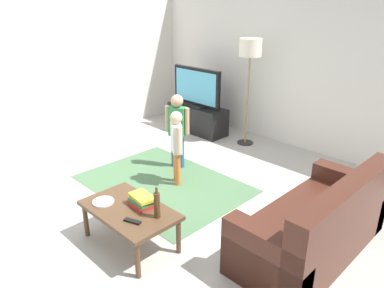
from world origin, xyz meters
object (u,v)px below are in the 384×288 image
Objects in this scene: couch at (320,228)px; coffee_table at (129,213)px; tv_stand at (197,119)px; tv at (197,88)px; child_near_tv at (177,124)px; bottle at (157,205)px; book_stack at (142,201)px; floor_lamp at (250,53)px; plate at (103,202)px; tv_remote at (132,221)px; child_center at (177,141)px.

couch reaches higher than coffee_table.
tv_stand is 0.60m from tv.
child_near_tv reaches higher than bottle.
book_stack is at bearing -54.74° from tv_stand.
floor_lamp is 5.58× the size of bottle.
bottle is 1.45× the size of plate.
tv is 5.00× the size of plate.
tv is 0.62× the size of floor_lamp.
plate is at bearing -159.86° from bottle.
floor_lamp is 10.47× the size of tv_remote.
coffee_table is (1.95, -2.94, -0.48)m from tv.
coffee_table is (0.92, -3.11, -1.17)m from floor_lamp.
floor_lamp is 1.74× the size of child_center.
couch is 1.80× the size of coffee_table.
floor_lamp reaches higher than tv_remote.
child_near_tv is 5.04× the size of plate.
floor_lamp is at bearing 141.04° from couch.
tv_remote is at bearing -70.59° from floor_lamp.
child_near_tv is 3.48× the size of bottle.
tv_stand is 3.51m from plate.
coffee_table is 4.55× the size of plate.
couch is at bearing -27.28° from tv_stand.
book_stack is at bearing 175.02° from bottle.
floor_lamp is at bearing 97.97° from child_center.
child_near_tv is (-2.46, 0.40, 0.38)m from couch.
bottle is at bearing -49.60° from child_center.
couch is 1.80m from tv_remote.
plate is (-0.50, 0.00, -0.00)m from tv_remote.
plate is (1.67, -3.08, 0.18)m from tv_stand.
couch reaches higher than plate.
book_stack is (2.01, -2.82, -0.37)m from tv.
tv is at bearing 124.53° from child_near_tv.
bottle is (0.27, -0.02, 0.08)m from book_stack.
child_center is (1.29, -1.69, -0.23)m from tv.
plate is at bearing -141.71° from couch.
child_center is 1.43m from coffee_table.
book_stack is 0.30m from tv_remote.
tv_stand is 7.06× the size of tv_remote.
bottle is (1.24, -3.01, -0.99)m from floor_lamp.
tv is at bearing 123.59° from coffee_table.
coffee_table is at bearing -73.56° from floor_lamp.
coffee_table is at bearing -56.59° from tv_stand.
bottle is (2.27, -2.86, 0.31)m from tv_stand.
tv_remote is at bearing -57.33° from child_center.
child_center is at bearing 130.40° from bottle.
couch is 1.62× the size of child_near_tv.
child_near_tv is (0.91, -1.34, 0.42)m from tv_stand.
tv is 2.14m from child_center.
bottle is (1.36, -1.52, -0.11)m from child_near_tv.
couch is 1.59m from bottle.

